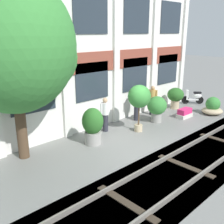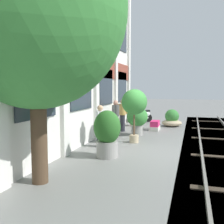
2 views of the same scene
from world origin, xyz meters
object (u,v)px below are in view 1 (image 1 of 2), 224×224
resident_by_doorway (152,99)px  potted_plant_wide_bowl (213,107)px  potted_plant_ribbed_drum (157,107)px  potted_plant_fluted_column (175,96)px  resident_near_plants (105,114)px  potted_plant_glazed_jar (93,125)px  scooter_near_curb (194,97)px  resident_watching_tracks (137,104)px  potted_plant_square_trough (185,113)px  potted_plant_terracotta_small (139,98)px  broadleaf_tree (13,49)px

resident_by_doorway → potted_plant_wide_bowl: bearing=117.0°
potted_plant_ribbed_drum → resident_by_doorway: resident_by_doorway is taller
potted_plant_fluted_column → resident_near_plants: 5.53m
potted_plant_ribbed_drum → potted_plant_wide_bowl: bearing=-22.0°
potted_plant_glazed_jar → potted_plant_fluted_column: bearing=5.1°
potted_plant_wide_bowl → scooter_near_curb: size_ratio=1.08×
resident_watching_tracks → potted_plant_square_trough: bearing=65.1°
scooter_near_curb → potted_plant_ribbed_drum: bearing=51.2°
resident_by_doorway → resident_watching_tracks: bearing=-19.4°
potted_plant_terracotta_small → potted_plant_wide_bowl: size_ratio=1.92×
potted_plant_terracotta_small → resident_watching_tracks: size_ratio=1.32×
potted_plant_terracotta_small → resident_near_plants: size_ratio=1.37×
potted_plant_terracotta_small → scooter_near_curb: (6.18, 0.72, -1.15)m
potted_plant_fluted_column → scooter_near_curb: (1.75, -0.23, -0.32)m
resident_near_plants → scooter_near_curb: bearing=91.6°
potted_plant_fluted_column → potted_plant_wide_bowl: (0.52, -2.08, -0.37)m
scooter_near_curb → broadleaf_tree: bearing=42.6°
potted_plant_fluted_column → potted_plant_terracotta_small: bearing=-167.8°
potted_plant_terracotta_small → resident_watching_tracks: 1.72m
potted_plant_terracotta_small → resident_by_doorway: bearing=24.9°
potted_plant_fluted_column → scooter_near_curb: bearing=-7.6°
potted_plant_fluted_column → potted_plant_ribbed_drum: bearing=-165.1°
resident_watching_tracks → potted_plant_glazed_jar: bearing=-68.6°
potted_plant_terracotta_small → resident_near_plants: (-1.09, 1.06, -0.74)m
potted_plant_wide_bowl → potted_plant_square_trough: size_ratio=1.20×
scooter_near_curb → resident_by_doorway: bearing=38.5°
potted_plant_wide_bowl → potted_plant_square_trough: bearing=155.9°
broadleaf_tree → potted_plant_wide_bowl: broadleaf_tree is taller
broadleaf_tree → potted_plant_wide_bowl: size_ratio=5.53×
scooter_near_curb → potted_plant_terracotta_small: bearing=51.5°
potted_plant_ribbed_drum → potted_plant_square_trough: 1.86m
potted_plant_square_trough → resident_by_doorway: 1.86m
scooter_near_curb → resident_watching_tracks: 5.10m
potted_plant_square_trough → scooter_near_curb: size_ratio=0.90×
potted_plant_square_trough → scooter_near_curb: bearing=21.1°
potted_plant_ribbed_drum → potted_plant_wide_bowl: potted_plant_ribbed_drum is taller
potted_plant_fluted_column → potted_plant_terracotta_small: (-4.43, -0.96, 0.83)m
broadleaf_tree → potted_plant_terracotta_small: bearing=-13.0°
potted_plant_fluted_column → potted_plant_glazed_jar: bearing=-174.9°
potted_plant_ribbed_drum → resident_near_plants: size_ratio=0.84×
resident_near_plants → potted_plant_fluted_column: bearing=93.2°
broadleaf_tree → resident_watching_tracks: size_ratio=3.79×
potted_plant_wide_bowl → potted_plant_glazed_jar: 7.52m
broadleaf_tree → potted_plant_glazed_jar: size_ratio=4.12×
broadleaf_tree → resident_by_doorway: 8.05m
potted_plant_terracotta_small → resident_by_doorway: size_ratio=1.34×
potted_plant_fluted_column → resident_by_doorway: (-1.98, 0.18, 0.11)m
resident_watching_tracks → potted_plant_terracotta_small: bearing=-36.0°
potted_plant_wide_bowl → resident_by_doorway: bearing=137.8°
potted_plant_ribbed_drum → resident_watching_tracks: 1.03m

